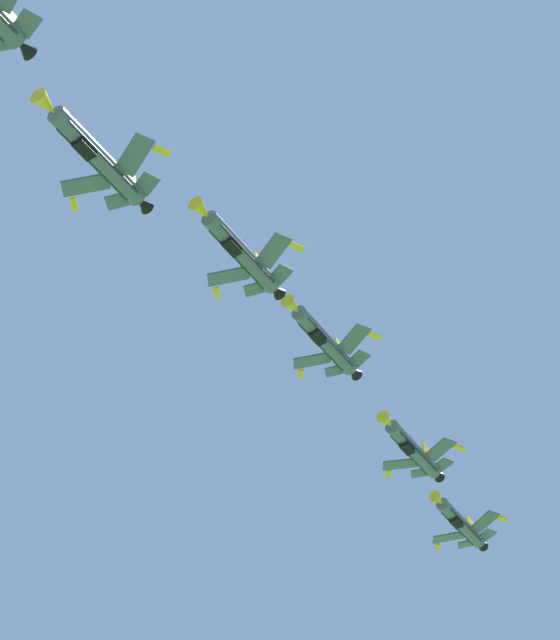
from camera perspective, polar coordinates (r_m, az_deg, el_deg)
fighter_jet_left_wing at (r=113.10m, az=-8.10°, el=7.19°), size 11.86×13.61×4.38m
fighter_jet_right_wing at (r=125.84m, az=-1.77°, el=3.03°), size 11.86×13.61×4.40m
fighter_jet_left_outer at (r=139.84m, az=1.95°, el=-0.88°), size 11.88×13.61×4.38m
fighter_jet_right_outer at (r=154.16m, az=5.86°, el=-5.66°), size 11.93×13.61×4.38m
fighter_jet_trail_slot at (r=170.45m, az=7.94°, el=-8.83°), size 11.89×13.61×4.38m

